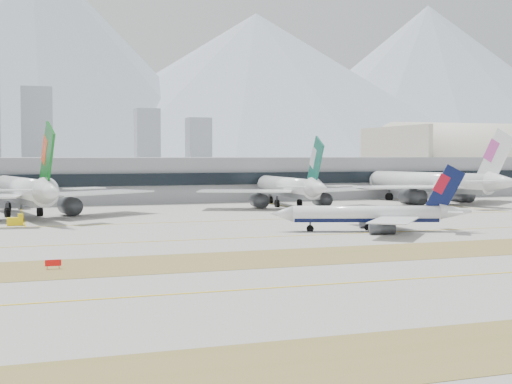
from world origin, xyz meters
name	(u,v)px	position (x,y,z in m)	size (l,w,h in m)	color
ground	(250,235)	(0.00, 0.00, 0.00)	(3000.00, 3000.00, 0.00)	#99968F
apron_markings	(384,279)	(0.00, -53.95, 0.02)	(360.00, 122.22, 0.06)	olive
taxiing_airliner	(373,215)	(26.16, -2.56, 3.41)	(40.98, 34.82, 14.16)	white
widebody_eva	(24,192)	(-41.85, 57.10, 6.34)	(65.59, 65.12, 23.85)	white
widebody_cathay	(290,188)	(35.06, 66.95, 5.69)	(60.03, 58.63, 21.40)	white
widebody_china_air	(435,184)	(85.86, 66.41, 6.44)	(65.68, 65.59, 24.22)	white
terminal	(147,179)	(0.00, 114.84, 7.50)	(280.00, 43.10, 15.00)	gray
hangar	(481,190)	(154.56, 135.00, 0.14)	(91.00, 60.00, 60.00)	beige
hold_sign_left	(53,263)	(-39.68, -32.00, 0.88)	(2.20, 0.15, 1.35)	red
gse_b	(16,221)	(-44.20, 34.63, 1.05)	(3.55, 2.00, 2.60)	yellow
mountain_ridge	(49,74)	(33.00, 1404.14, 181.85)	(2830.00, 1120.00, 470.00)	#9EA8B7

